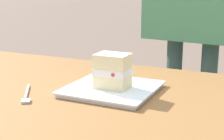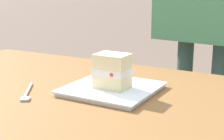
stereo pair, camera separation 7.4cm
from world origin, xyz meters
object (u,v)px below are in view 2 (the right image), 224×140
at_px(cake_slice, 112,71).
at_px(dessert_fork, 27,92).
at_px(dessert_plate, 112,89).
at_px(patio_table, 48,125).

distance_m(cake_slice, dessert_fork, 0.26).
bearing_deg(dessert_plate, patio_table, 29.95).
relative_size(cake_slice, dessert_fork, 0.69).
xyz_separation_m(patio_table, cake_slice, (-0.18, -0.09, 0.17)).
height_order(patio_table, dessert_plate, dessert_plate).
xyz_separation_m(patio_table, dessert_fork, (0.04, 0.04, 0.11)).
distance_m(patio_table, dessert_plate, 0.23).
xyz_separation_m(dessert_plate, cake_slice, (-0.01, 0.01, 0.06)).
bearing_deg(patio_table, dessert_plate, -150.05).
bearing_deg(patio_table, dessert_fork, 49.26).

